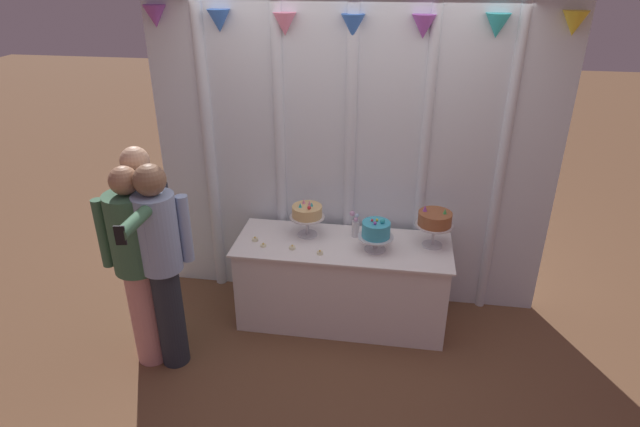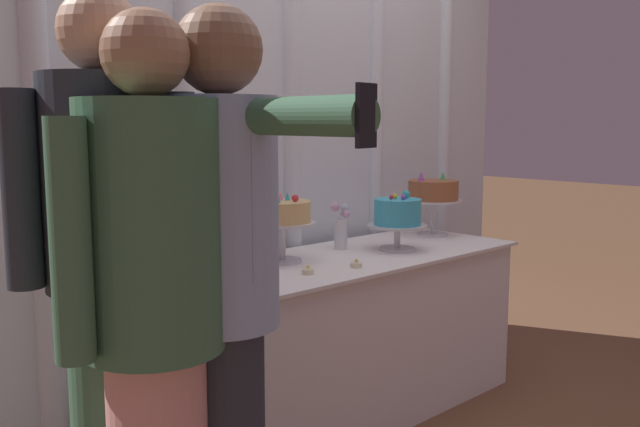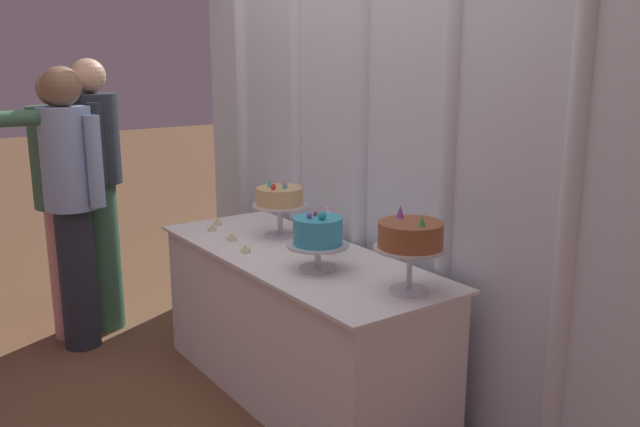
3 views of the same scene
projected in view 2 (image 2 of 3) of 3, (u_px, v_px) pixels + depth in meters
ground_plane at (365, 418)px, 3.07m from camera, size 24.00×24.00×0.00m
draped_curtain at (285, 98)px, 3.22m from camera, size 3.27×0.18×2.72m
cake_table at (349, 335)px, 3.09m from camera, size 1.72×0.65×0.73m
cake_display_leftmost at (282, 216)px, 2.88m from camera, size 0.29×0.29×0.30m
cake_display_center at (398, 215)px, 3.16m from camera, size 0.28×0.28×0.28m
cake_display_rightmost at (433, 193)px, 3.55m from camera, size 0.29×0.29×0.34m
flower_vase at (341, 227)px, 3.19m from camera, size 0.08×0.08×0.22m
tealight_far_left at (228, 281)px, 2.52m from camera, size 0.05×0.05×0.04m
tealight_near_left at (260, 281)px, 2.52m from camera, size 0.05×0.05×0.03m
tealight_near_right at (308, 271)px, 2.68m from camera, size 0.05×0.05×0.04m
tealight_far_right at (356, 265)px, 2.80m from camera, size 0.05×0.05×0.04m
guest_man_dark_suit at (110, 289)px, 1.71m from camera, size 0.46×0.36×1.64m
guest_girl_blue_dress at (156, 321)px, 1.58m from camera, size 0.49×0.67×1.57m
guest_man_pink_jacket at (223, 294)px, 1.70m from camera, size 0.39×0.39×1.60m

